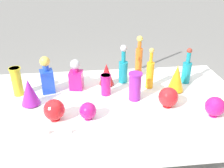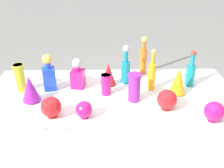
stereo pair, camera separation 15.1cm
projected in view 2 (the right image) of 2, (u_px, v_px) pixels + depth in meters
The scene contains 22 objects.
ground_plane at pixel (112, 165), 2.35m from camera, with size 40.00×40.00×0.00m, color gray.
display_table at pixel (112, 103), 1.99m from camera, with size 2.05×1.00×0.76m.
tall_bottle_0 at pixel (143, 58), 2.29m from camera, with size 0.06×0.06×0.36m.
tall_bottle_1 at pixel (126, 68), 2.14m from camera, with size 0.08×0.08×0.34m.
tall_bottle_2 at pixel (152, 74), 2.03m from camera, with size 0.06×0.06×0.35m.
tall_bottle_3 at pixel (191, 73), 2.09m from camera, with size 0.08×0.08×0.32m.
square_decanter_0 at pixel (49, 74), 2.02m from camera, with size 0.12×0.12×0.31m.
square_decanter_1 at pixel (78, 75), 2.07m from camera, with size 0.12×0.12×0.26m.
slender_vase_1 at pixel (106, 84), 1.97m from camera, with size 0.08×0.08×0.17m.
slender_vase_2 at pixel (20, 77), 2.01m from camera, with size 0.09×0.09×0.23m.
slender_vase_3 at pixel (134, 87), 1.87m from camera, with size 0.11×0.11×0.22m.
fluted_vase_0 at pixel (108, 74), 2.11m from camera, with size 0.13×0.13×0.19m.
fluted_vase_1 at pixel (30, 89), 1.87m from camera, with size 0.14×0.14×0.21m.
fluted_vase_2 at pixel (178, 81), 1.96m from camera, with size 0.13×0.13×0.23m.
round_bowl_0 at pixel (214, 111), 1.65m from camera, with size 0.14×0.14×0.14m.
round_bowl_1 at pixel (167, 100), 1.78m from camera, with size 0.14×0.14×0.15m.
round_bowl_2 at pixel (51, 107), 1.69m from camera, with size 0.14×0.14×0.15m.
round_bowl_3 at pixel (84, 110), 1.69m from camera, with size 0.12×0.12×0.12m.
price_tag_left at pixel (61, 129), 1.58m from camera, with size 0.05×0.01×0.04m, color white.
price_tag_center at pixel (40, 128), 1.59m from camera, with size 0.04×0.01×0.03m, color white.
cardboard_box_behind_left at pixel (135, 94), 3.18m from camera, with size 0.55×0.35×0.46m.
cardboard_box_behind_right at pixel (79, 89), 3.36m from camera, with size 0.46×0.43×0.38m.
Camera 2 is at (-0.04, -1.73, 1.75)m, focal length 40.00 mm.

